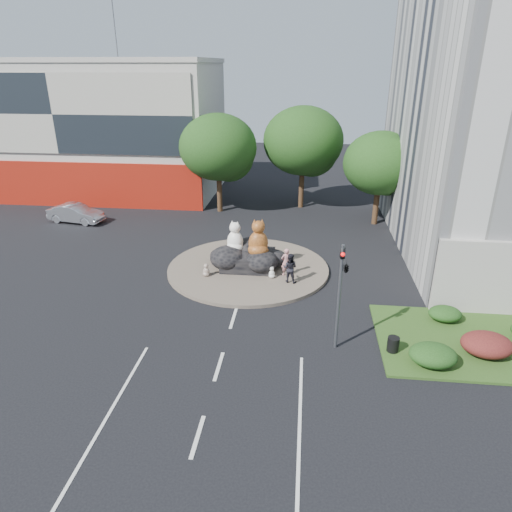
% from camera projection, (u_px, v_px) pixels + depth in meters
% --- Properties ---
extents(ground, '(120.00, 120.00, 0.00)m').
position_uv_depth(ground, '(219.00, 366.00, 19.42)').
color(ground, black).
rests_on(ground, ground).
extents(roundabout_island, '(10.00, 10.00, 0.20)m').
position_uv_depth(roundabout_island, '(248.00, 268.00, 28.54)').
color(roundabout_island, brown).
rests_on(roundabout_island, ground).
extents(rock_plinth, '(3.20, 2.60, 0.90)m').
position_uv_depth(rock_plinth, '(248.00, 260.00, 28.32)').
color(rock_plinth, black).
rests_on(rock_plinth, roundabout_island).
extents(shophouse_block, '(25.20, 12.30, 17.40)m').
position_uv_depth(shophouse_block, '(88.00, 127.00, 44.39)').
color(shophouse_block, beige).
rests_on(shophouse_block, ground).
extents(grass_verge, '(10.00, 6.00, 0.12)m').
position_uv_depth(grass_verge, '(488.00, 343.00, 20.93)').
color(grass_verge, '#294C19').
rests_on(grass_verge, ground).
extents(tree_left, '(6.46, 6.46, 8.27)m').
position_uv_depth(tree_left, '(219.00, 150.00, 37.98)').
color(tree_left, '#382314').
rests_on(tree_left, ground).
extents(tree_mid, '(6.84, 6.84, 8.76)m').
position_uv_depth(tree_mid, '(304.00, 144.00, 38.99)').
color(tree_mid, '#382314').
rests_on(tree_mid, ground).
extents(tree_right, '(5.70, 5.70, 7.30)m').
position_uv_depth(tree_right, '(381.00, 166.00, 35.08)').
color(tree_right, '#382314').
rests_on(tree_right, ground).
extents(hedge_near_green, '(2.00, 1.60, 0.90)m').
position_uv_depth(hedge_near_green, '(433.00, 355.00, 19.20)').
color(hedge_near_green, '#1B3A12').
rests_on(hedge_near_green, grass_verge).
extents(hedge_red, '(2.20, 1.76, 0.99)m').
position_uv_depth(hedge_red, '(487.00, 344.00, 19.85)').
color(hedge_red, '#481316').
rests_on(hedge_red, grass_verge).
extents(hedge_back_green, '(1.60, 1.28, 0.72)m').
position_uv_depth(hedge_back_green, '(445.00, 314.00, 22.57)').
color(hedge_back_green, '#1B3A12').
rests_on(hedge_back_green, grass_verge).
extents(traffic_light, '(0.44, 1.24, 5.00)m').
position_uv_depth(traffic_light, '(343.00, 275.00, 19.32)').
color(traffic_light, '#595B60').
rests_on(traffic_light, ground).
extents(street_lamp, '(2.34, 0.22, 8.06)m').
position_uv_depth(street_lamp, '(487.00, 217.00, 23.68)').
color(street_lamp, '#595B60').
rests_on(street_lamp, ground).
extents(cat_white, '(1.52, 1.44, 2.00)m').
position_uv_depth(cat_white, '(235.00, 236.00, 28.06)').
color(cat_white, white).
rests_on(cat_white, rock_plinth).
extents(cat_tabby, '(1.60, 1.46, 2.30)m').
position_uv_depth(cat_tabby, '(258.00, 237.00, 27.49)').
color(cat_tabby, '#B35825').
rests_on(cat_tabby, rock_plinth).
extents(kitten_calico, '(0.63, 0.61, 0.79)m').
position_uv_depth(kitten_calico, '(206.00, 270.00, 27.14)').
color(kitten_calico, silver).
rests_on(kitten_calico, roundabout_island).
extents(kitten_white, '(0.56, 0.55, 0.71)m').
position_uv_depth(kitten_white, '(272.00, 272.00, 26.91)').
color(kitten_white, silver).
rests_on(kitten_white, roundabout_island).
extents(pedestrian_pink, '(0.73, 0.64, 1.69)m').
position_uv_depth(pedestrian_pink, '(286.00, 262.00, 27.08)').
color(pedestrian_pink, tan).
rests_on(pedestrian_pink, roundabout_island).
extents(pedestrian_dark, '(0.98, 0.84, 1.76)m').
position_uv_depth(pedestrian_dark, '(290.00, 268.00, 26.18)').
color(pedestrian_dark, black).
rests_on(pedestrian_dark, roundabout_island).
extents(parked_car, '(4.72, 2.30, 1.49)m').
position_uv_depth(parked_car, '(76.00, 213.00, 36.85)').
color(parked_car, '#B4B5BC').
rests_on(parked_car, ground).
extents(litter_bin, '(0.54, 0.54, 0.69)m').
position_uv_depth(litter_bin, '(393.00, 344.00, 20.14)').
color(litter_bin, black).
rests_on(litter_bin, grass_verge).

